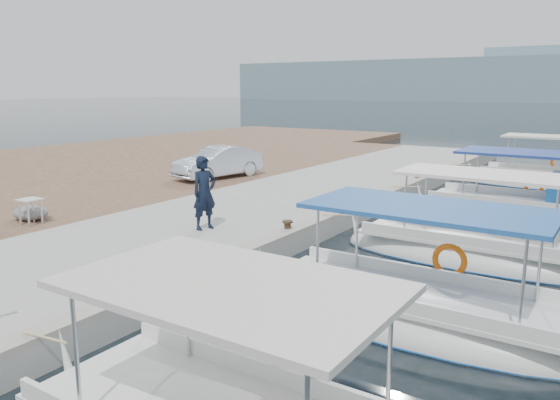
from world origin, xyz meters
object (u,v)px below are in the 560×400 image
object	(u,v)px
fishing_caique_c	(473,256)
fishing_caique_e	(546,184)
parked_car	(218,162)
fishing_caique_d	(520,213)
fishing_caique_b	(414,318)
fisherman	(204,193)

from	to	relation	value
fishing_caique_c	fishing_caique_e	world-z (taller)	same
fishing_caique_c	parked_car	distance (m)	12.45
fishing_caique_d	parked_car	xyz separation A→B (m)	(-11.81, -1.18, 0.97)
fishing_caique_b	fishing_caique_e	size ratio (longest dim) A/B	1.02
fishing_caique_b	fishing_caique_c	xyz separation A→B (m)	(-0.07, 4.47, 0.00)
fishing_caique_e	parked_car	bearing A→B (deg)	-144.80
fishing_caique_d	parked_car	size ratio (longest dim) A/B	1.71
fishing_caique_b	fisherman	xyz separation A→B (m)	(-6.48, 1.77, 1.36)
fishing_caique_e	fisherman	size ratio (longest dim) A/B	3.43
fishing_caique_c	fishing_caique_e	distance (m)	12.48
fishing_caique_c	parked_car	size ratio (longest dim) A/B	1.69
fishing_caique_b	fishing_caique_e	world-z (taller)	same
fishing_caique_c	parked_car	world-z (taller)	fishing_caique_c
fishing_caique_d	fishing_caique_e	size ratio (longest dim) A/B	1.01
fishing_caique_c	fishing_caique_d	bearing A→B (deg)	88.39
fishing_caique_d	fisherman	xyz separation A→B (m)	(-6.56, -8.12, 1.30)
fishing_caique_c	fishing_caique_b	bearing A→B (deg)	-89.09
fishing_caique_e	fisherman	distance (m)	16.53
fisherman	fishing_caique_b	bearing A→B (deg)	-90.50
fishing_caique_c	fisherman	size ratio (longest dim) A/B	3.42
fishing_caique_c	fishing_caique_d	distance (m)	5.43
fishing_caique_d	fishing_caique_e	bearing A→B (deg)	91.17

